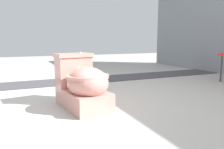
% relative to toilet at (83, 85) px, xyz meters
% --- Properties ---
extents(ground_plane, '(14.00, 14.00, 0.00)m').
position_rel_toilet_xyz_m(ground_plane, '(-0.09, 0.08, -0.22)').
color(ground_plane, '#A8A59E').
extents(gravel_strip, '(0.56, 8.00, 0.01)m').
position_rel_toilet_xyz_m(gravel_strip, '(-1.35, 0.58, -0.21)').
color(gravel_strip, '#423F44').
rests_on(gravel_strip, ground).
extents(toilet, '(0.68, 0.47, 0.52)m').
position_rel_toilet_xyz_m(toilet, '(0.00, 0.00, 0.00)').
color(toilet, tan).
rests_on(toilet, ground).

